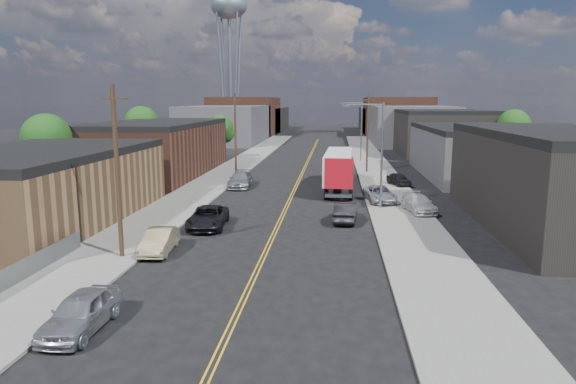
% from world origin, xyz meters
% --- Properties ---
extents(ground, '(260.00, 260.00, 0.00)m').
position_xyz_m(ground, '(0.00, 60.00, 0.00)').
color(ground, black).
rests_on(ground, ground).
extents(centerline, '(0.32, 120.00, 0.01)m').
position_xyz_m(centerline, '(0.00, 45.00, 0.01)').
color(centerline, gold).
rests_on(centerline, ground).
extents(sidewalk_left, '(5.00, 140.00, 0.15)m').
position_xyz_m(sidewalk_left, '(-9.50, 45.00, 0.07)').
color(sidewalk_left, slate).
rests_on(sidewalk_left, ground).
extents(sidewalk_right, '(5.00, 140.00, 0.15)m').
position_xyz_m(sidewalk_right, '(9.50, 45.00, 0.07)').
color(sidewalk_right, slate).
rests_on(sidewalk_right, ground).
extents(warehouse_tan, '(12.00, 22.00, 5.60)m').
position_xyz_m(warehouse_tan, '(-18.00, 18.00, 2.80)').
color(warehouse_tan, brown).
rests_on(warehouse_tan, ground).
extents(warehouse_brown, '(12.00, 26.00, 6.60)m').
position_xyz_m(warehouse_brown, '(-18.00, 44.00, 3.30)').
color(warehouse_brown, '#49281D').
rests_on(warehouse_brown, ground).
extents(industrial_right_b, '(14.00, 24.00, 6.10)m').
position_xyz_m(industrial_right_b, '(22.00, 46.00, 3.05)').
color(industrial_right_b, '#3E3E41').
rests_on(industrial_right_b, ground).
extents(industrial_right_c, '(14.00, 22.00, 7.60)m').
position_xyz_m(industrial_right_c, '(22.00, 72.00, 3.80)').
color(industrial_right_c, black).
rests_on(industrial_right_c, ground).
extents(skyline_left_a, '(16.00, 30.00, 8.00)m').
position_xyz_m(skyline_left_a, '(-20.00, 95.00, 4.00)').
color(skyline_left_a, '#3E3E41').
rests_on(skyline_left_a, ground).
extents(skyline_right_a, '(16.00, 30.00, 8.00)m').
position_xyz_m(skyline_right_a, '(20.00, 95.00, 4.00)').
color(skyline_right_a, '#3E3E41').
rests_on(skyline_right_a, ground).
extents(skyline_left_b, '(16.00, 26.00, 10.00)m').
position_xyz_m(skyline_left_b, '(-20.00, 120.00, 5.00)').
color(skyline_left_b, '#49281D').
rests_on(skyline_left_b, ground).
extents(skyline_right_b, '(16.00, 26.00, 10.00)m').
position_xyz_m(skyline_right_b, '(20.00, 120.00, 5.00)').
color(skyline_right_b, '#49281D').
rests_on(skyline_right_b, ground).
extents(skyline_left_c, '(16.00, 40.00, 7.00)m').
position_xyz_m(skyline_left_c, '(-20.00, 140.00, 3.50)').
color(skyline_left_c, black).
rests_on(skyline_left_c, ground).
extents(skyline_right_c, '(16.00, 40.00, 7.00)m').
position_xyz_m(skyline_right_c, '(20.00, 140.00, 3.50)').
color(skyline_right_c, black).
rests_on(skyline_right_c, ground).
extents(water_tower, '(9.00, 9.00, 36.90)m').
position_xyz_m(water_tower, '(-22.00, 110.00, 30.65)').
color(water_tower, gray).
rests_on(water_tower, ground).
extents(streetlight_near, '(3.39, 0.25, 9.00)m').
position_xyz_m(streetlight_near, '(7.60, 25.00, 5.33)').
color(streetlight_near, gray).
rests_on(streetlight_near, ground).
extents(streetlight_far, '(3.39, 0.25, 9.00)m').
position_xyz_m(streetlight_far, '(7.60, 60.00, 5.33)').
color(streetlight_far, gray).
rests_on(streetlight_far, ground).
extents(utility_pole_left_near, '(1.60, 0.26, 10.00)m').
position_xyz_m(utility_pole_left_near, '(-8.20, 10.00, 5.14)').
color(utility_pole_left_near, black).
rests_on(utility_pole_left_near, ground).
extents(utility_pole_left_far, '(1.60, 0.26, 10.00)m').
position_xyz_m(utility_pole_left_far, '(-8.20, 45.00, 5.14)').
color(utility_pole_left_far, black).
rests_on(utility_pole_left_far, ground).
extents(utility_pole_right, '(1.60, 0.26, 10.00)m').
position_xyz_m(utility_pole_right, '(8.20, 48.00, 5.14)').
color(utility_pole_right, black).
rests_on(utility_pole_right, ground).
extents(tree_left_near, '(4.85, 4.76, 7.91)m').
position_xyz_m(tree_left_near, '(-23.94, 30.00, 5.18)').
color(tree_left_near, black).
rests_on(tree_left_near, ground).
extents(tree_left_mid, '(5.10, 5.04, 8.37)m').
position_xyz_m(tree_left_mid, '(-23.94, 55.00, 5.48)').
color(tree_left_mid, black).
rests_on(tree_left_mid, ground).
extents(tree_left_far, '(4.35, 4.20, 6.97)m').
position_xyz_m(tree_left_far, '(-13.94, 62.00, 4.57)').
color(tree_left_far, black).
rests_on(tree_left_far, ground).
extents(tree_right_far, '(4.85, 4.76, 7.91)m').
position_xyz_m(tree_right_far, '(30.06, 60.00, 5.18)').
color(tree_right_far, black).
rests_on(tree_right_far, ground).
extents(semi_truck, '(3.02, 15.29, 3.98)m').
position_xyz_m(semi_truck, '(4.50, 35.88, 2.27)').
color(semi_truck, silver).
rests_on(semi_truck, ground).
extents(car_left_a, '(1.92, 4.62, 1.56)m').
position_xyz_m(car_left_a, '(-5.89, 0.60, 0.78)').
color(car_left_a, '#ABAEB0').
rests_on(car_left_a, ground).
extents(car_left_b, '(1.85, 4.50, 1.45)m').
position_xyz_m(car_left_b, '(-6.40, 11.34, 0.72)').
color(car_left_b, '#958B62').
rests_on(car_left_b, ground).
extents(car_left_c, '(2.92, 5.65, 1.52)m').
position_xyz_m(car_left_c, '(-5.00, 17.75, 0.76)').
color(car_left_c, black).
rests_on(car_left_c, ground).
extents(car_left_d, '(2.45, 5.61, 1.61)m').
position_xyz_m(car_left_d, '(-5.88, 35.45, 0.80)').
color(car_left_d, '#929496').
rests_on(car_left_d, ground).
extents(car_right_oncoming, '(1.96, 4.67, 1.50)m').
position_xyz_m(car_right_oncoming, '(5.00, 20.51, 0.75)').
color(car_right_oncoming, black).
rests_on(car_right_oncoming, ground).
extents(car_right_lot_a, '(2.93, 5.30, 1.40)m').
position_xyz_m(car_right_lot_a, '(8.20, 28.00, 0.85)').
color(car_right_lot_a, '#B4B6BA').
rests_on(car_right_lot_a, sidewalk_right).
extents(car_right_lot_b, '(2.69, 4.99, 1.37)m').
position_xyz_m(car_right_lot_b, '(11.00, 24.00, 0.84)').
color(car_right_lot_b, '#BABABA').
rests_on(car_right_lot_b, sidewalk_right).
extents(car_right_lot_c, '(2.65, 4.07, 1.29)m').
position_xyz_m(car_right_lot_c, '(11.00, 37.54, 0.79)').
color(car_right_lot_c, black).
rests_on(car_right_lot_c, sidewalk_right).
extents(car_ahead_truck, '(2.73, 5.06, 1.35)m').
position_xyz_m(car_ahead_truck, '(4.50, 45.91, 0.67)').
color(car_ahead_truck, black).
rests_on(car_ahead_truck, ground).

